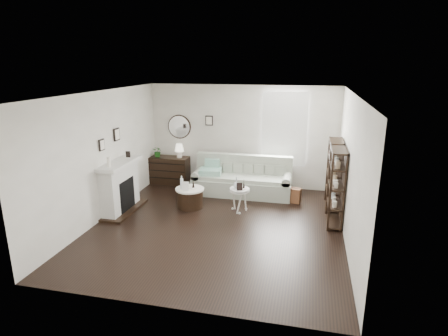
% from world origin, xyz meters
% --- Properties ---
extents(room, '(5.50, 5.50, 5.50)m').
position_xyz_m(room, '(0.73, 2.70, 1.60)').
color(room, black).
rests_on(room, ground).
extents(fireplace, '(0.50, 1.40, 1.84)m').
position_xyz_m(fireplace, '(-2.32, 0.30, 0.54)').
color(fireplace, silver).
rests_on(fireplace, ground).
extents(shelf_unit_far, '(0.30, 0.80, 1.60)m').
position_xyz_m(shelf_unit_far, '(2.33, 1.55, 0.80)').
color(shelf_unit_far, black).
rests_on(shelf_unit_far, ground).
extents(shelf_unit_near, '(0.30, 0.80, 1.60)m').
position_xyz_m(shelf_unit_near, '(2.33, 0.65, 0.80)').
color(shelf_unit_near, black).
rests_on(shelf_unit_near, ground).
extents(sofa, '(2.48, 0.86, 0.96)m').
position_xyz_m(sofa, '(0.14, 2.08, 0.32)').
color(sofa, '#A0A795').
rests_on(sofa, ground).
extents(quilt, '(0.60, 0.51, 0.14)m').
position_xyz_m(quilt, '(-0.67, 1.95, 0.57)').
color(quilt, '#299665').
rests_on(quilt, sofa).
extents(suitcase, '(0.56, 0.30, 0.36)m').
position_xyz_m(suitcase, '(1.36, 1.74, 0.18)').
color(suitcase, brown).
rests_on(suitcase, ground).
extents(dresser, '(1.12, 0.48, 0.75)m').
position_xyz_m(dresser, '(-2.01, 2.47, 0.37)').
color(dresser, black).
rests_on(dresser, ground).
extents(table_lamp, '(0.26, 0.26, 0.38)m').
position_xyz_m(table_lamp, '(-1.68, 2.47, 0.94)').
color(table_lamp, beige).
rests_on(table_lamp, dresser).
extents(potted_plant, '(0.32, 0.30, 0.29)m').
position_xyz_m(potted_plant, '(-2.29, 2.42, 0.89)').
color(potted_plant, '#21631C').
rests_on(potted_plant, dresser).
extents(drum_table, '(0.66, 0.66, 0.46)m').
position_xyz_m(drum_table, '(-0.88, 0.87, 0.23)').
color(drum_table, black).
rests_on(drum_table, ground).
extents(pedestal_table, '(0.45, 0.45, 0.55)m').
position_xyz_m(pedestal_table, '(0.29, 0.86, 0.50)').
color(pedestal_table, white).
rests_on(pedestal_table, ground).
extents(eiffel_drum, '(0.13, 0.13, 0.21)m').
position_xyz_m(eiffel_drum, '(-0.80, 0.91, 0.56)').
color(eiffel_drum, black).
rests_on(eiffel_drum, drum_table).
extents(bottle_drum, '(0.07, 0.07, 0.31)m').
position_xyz_m(bottle_drum, '(-1.04, 0.79, 0.62)').
color(bottle_drum, silver).
rests_on(bottle_drum, drum_table).
extents(card_frame_drum, '(0.16, 0.07, 0.21)m').
position_xyz_m(card_frame_drum, '(-0.92, 0.70, 0.56)').
color(card_frame_drum, white).
rests_on(card_frame_drum, drum_table).
extents(eiffel_ped, '(0.11, 0.11, 0.19)m').
position_xyz_m(eiffel_ped, '(0.38, 0.89, 0.64)').
color(eiffel_ped, black).
rests_on(eiffel_ped, pedestal_table).
extents(flask_ped, '(0.14, 0.14, 0.26)m').
position_xyz_m(flask_ped, '(0.21, 0.88, 0.68)').
color(flask_ped, silver).
rests_on(flask_ped, pedestal_table).
extents(card_frame_ped, '(0.14, 0.09, 0.17)m').
position_xyz_m(card_frame_ped, '(0.31, 0.74, 0.63)').
color(card_frame_ped, black).
rests_on(card_frame_ped, pedestal_table).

